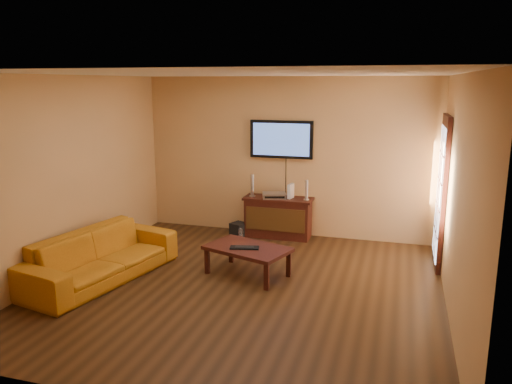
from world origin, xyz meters
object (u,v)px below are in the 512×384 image
at_px(keyboard, 244,247).
at_px(game_console, 291,191).
at_px(media_console, 278,217).
at_px(sofa, 100,248).
at_px(television, 281,139).
at_px(speaker_right, 307,191).
at_px(av_receiver, 274,196).
at_px(subwoofer, 239,230).
at_px(bottle, 241,235).
at_px(speaker_left, 252,186).
at_px(coffee_table, 248,250).

bearing_deg(keyboard, game_console, 83.71).
relative_size(media_console, sofa, 0.52).
bearing_deg(television, speaker_right, -23.37).
bearing_deg(sofa, speaker_right, -31.11).
bearing_deg(speaker_right, av_receiver, -177.99).
relative_size(sofa, keyboard, 5.37).
distance_m(speaker_right, av_receiver, 0.56).
distance_m(subwoofer, bottle, 0.26).
bearing_deg(speaker_left, keyboard, -76.26).
height_order(coffee_table, bottle, coffee_table).
distance_m(speaker_left, keyboard, 1.95).
relative_size(sofa, bottle, 9.77).
bearing_deg(subwoofer, bottle, -41.41).
distance_m(av_receiver, keyboard, 1.86).
bearing_deg(media_console, television, 90.00).
bearing_deg(keyboard, av_receiver, 91.88).
height_order(sofa, keyboard, sofa).
bearing_deg(subwoofer, sofa, -93.30).
relative_size(coffee_table, keyboard, 3.05).
bearing_deg(sofa, coffee_table, -57.61).
bearing_deg(game_console, media_console, -162.55).
height_order(coffee_table, speaker_right, speaker_right).
bearing_deg(speaker_left, speaker_right, 0.42).
distance_m(television, sofa, 3.47).
bearing_deg(bottle, game_console, 29.39).
bearing_deg(television, keyboard, -89.97).
distance_m(media_console, game_console, 0.51).
bearing_deg(av_receiver, media_console, 20.66).
relative_size(speaker_left, game_console, 1.55).
height_order(coffee_table, sofa, sofa).
xyz_separation_m(coffee_table, subwoofer, (-0.68, 1.64, -0.24)).
relative_size(av_receiver, subwoofer, 1.62).
bearing_deg(subwoofer, coffee_table, -44.30).
bearing_deg(media_console, bottle, -143.35).
xyz_separation_m(media_console, bottle, (-0.54, -0.40, -0.24)).
bearing_deg(av_receiver, keyboard, -106.05).
height_order(media_console, speaker_left, speaker_left).
relative_size(sofa, subwoofer, 9.33).
height_order(television, keyboard, television).
bearing_deg(speaker_right, media_console, 176.76).
xyz_separation_m(game_console, subwoofer, (-0.86, -0.19, -0.69)).
distance_m(coffee_table, game_console, 1.90).
distance_m(coffee_table, av_receiver, 1.81).
bearing_deg(media_console, subwoofer, -165.23).
relative_size(subwoofer, keyboard, 0.58).
bearing_deg(game_console, speaker_left, -163.30).
height_order(speaker_left, bottle, speaker_left).
xyz_separation_m(sofa, keyboard, (1.82, 0.63, -0.02)).
bearing_deg(sofa, media_console, -24.13).
bearing_deg(sofa, game_console, -26.93).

